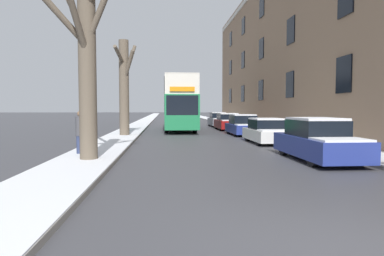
{
  "coord_description": "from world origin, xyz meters",
  "views": [
    {
      "loc": [
        -2.48,
        -4.25,
        1.88
      ],
      "look_at": [
        -0.54,
        19.66,
        0.5
      ],
      "focal_mm": 32.0,
      "sensor_mm": 36.0,
      "label": 1
    }
  ],
  "objects": [
    {
      "name": "parked_car_2",
      "position": [
        3.06,
        19.49,
        0.67
      ],
      "size": [
        1.84,
        4.23,
        1.46
      ],
      "color": "navy",
      "rests_on": "ground"
    },
    {
      "name": "sidewalk_right",
      "position": [
        5.22,
        53.0,
        0.08
      ],
      "size": [
        2.16,
        130.0,
        0.16
      ],
      "color": "gray",
      "rests_on": "ground"
    },
    {
      "name": "parked_car_3",
      "position": [
        3.06,
        25.28,
        0.68
      ],
      "size": [
        1.86,
        4.27,
        1.46
      ],
      "color": "maroon",
      "rests_on": "ground"
    },
    {
      "name": "parked_car_1",
      "position": [
        3.06,
        13.81,
        0.63
      ],
      "size": [
        1.81,
        3.95,
        1.35
      ],
      "color": "silver",
      "rests_on": "ground"
    },
    {
      "name": "terrace_facade_right",
      "position": [
        10.8,
        22.69,
        6.97
      ],
      "size": [
        9.1,
        49.01,
        13.94
      ],
      "color": "#8C7056",
      "rests_on": "ground"
    },
    {
      "name": "parked_car_0",
      "position": [
        3.06,
        7.69,
        0.7
      ],
      "size": [
        1.79,
        4.55,
        1.54
      ],
      "color": "navy",
      "rests_on": "ground"
    },
    {
      "name": "sidewalk_left",
      "position": [
        -5.22,
        53.0,
        0.08
      ],
      "size": [
        2.16,
        130.0,
        0.16
      ],
      "color": "gray",
      "rests_on": "ground"
    },
    {
      "name": "bare_tree_left_1",
      "position": [
        -5.04,
        18.22,
        3.33
      ],
      "size": [
        1.26,
        2.8,
        6.26
      ],
      "color": "brown",
      "rests_on": "ground"
    },
    {
      "name": "bare_tree_left_0",
      "position": [
        -5.06,
        7.53,
        3.52
      ],
      "size": [
        2.8,
        3.03,
        6.97
      ],
      "color": "brown",
      "rests_on": "ground"
    },
    {
      "name": "double_decker_bus",
      "position": [
        -1.22,
        25.2,
        2.48
      ],
      "size": [
        2.52,
        11.11,
        4.39
      ],
      "color": "#1E7A47",
      "rests_on": "ground"
    },
    {
      "name": "parked_car_4",
      "position": [
        3.06,
        30.75,
        0.68
      ],
      "size": [
        1.69,
        4.16,
        1.48
      ],
      "color": "slate",
      "rests_on": "ground"
    },
    {
      "name": "ground_plane",
      "position": [
        0.0,
        0.0,
        0.0
      ],
      "size": [
        320.0,
        320.0,
        0.0
      ],
      "primitive_type": "plane",
      "color": "#424247"
    },
    {
      "name": "pedestrian_left_sidewalk",
      "position": [
        -5.67,
        9.09,
        0.98
      ],
      "size": [
        0.39,
        0.39,
        1.79
      ],
      "rotation": [
        0.0,
        0.0,
        0.8
      ],
      "color": "navy",
      "rests_on": "ground"
    }
  ]
}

